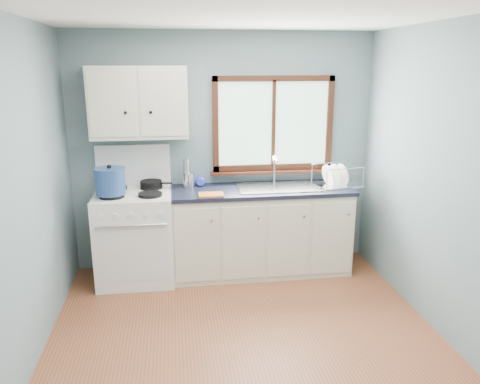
{
  "coord_description": "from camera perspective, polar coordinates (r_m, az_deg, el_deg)",
  "views": [
    {
      "loc": [
        -0.52,
        -3.12,
        2.16
      ],
      "look_at": [
        0.05,
        0.9,
        1.05
      ],
      "focal_mm": 35.0,
      "sensor_mm": 36.0,
      "label": 1
    }
  ],
  "objects": [
    {
      "name": "floor",
      "position": [
        3.83,
        1.23,
        -19.16
      ],
      "size": [
        3.2,
        3.6,
        0.02
      ],
      "primitive_type": "cube",
      "color": "brown",
      "rests_on": "ground"
    },
    {
      "name": "ceiling",
      "position": [
        3.18,
        1.51,
        21.62
      ],
      "size": [
        3.2,
        3.6,
        0.02
      ],
      "primitive_type": "cube",
      "color": "white",
      "rests_on": "wall_back"
    },
    {
      "name": "wall_back",
      "position": [
        5.04,
        -2.03,
        4.87
      ],
      "size": [
        3.2,
        0.02,
        2.5
      ],
      "primitive_type": "cube",
      "color": "slate",
      "rests_on": "ground"
    },
    {
      "name": "wall_front",
      "position": [
        1.68,
        12.07,
        -17.83
      ],
      "size": [
        3.2,
        0.02,
        2.5
      ],
      "primitive_type": "cube",
      "color": "slate",
      "rests_on": "ground"
    },
    {
      "name": "wall_left",
      "position": [
        3.43,
        -26.28,
        -1.72
      ],
      "size": [
        0.02,
        3.6,
        2.5
      ],
      "primitive_type": "cube",
      "color": "slate",
      "rests_on": "ground"
    },
    {
      "name": "wall_right",
      "position": [
        3.89,
        25.47,
        0.25
      ],
      "size": [
        0.02,
        3.6,
        2.5
      ],
      "primitive_type": "cube",
      "color": "slate",
      "rests_on": "ground"
    },
    {
      "name": "gas_range",
      "position": [
        4.9,
        -12.67,
        -4.97
      ],
      "size": [
        0.76,
        0.69,
        1.36
      ],
      "color": "white",
      "rests_on": "floor"
    },
    {
      "name": "base_cabinets",
      "position": [
        5.01,
        2.51,
        -5.18
      ],
      "size": [
        1.85,
        0.6,
        0.88
      ],
      "color": "beige",
      "rests_on": "floor"
    },
    {
      "name": "countertop",
      "position": [
        4.86,
        2.58,
        0.24
      ],
      "size": [
        1.89,
        0.64,
        0.04
      ],
      "primitive_type": "cube",
      "color": "black",
      "rests_on": "base_cabinets"
    },
    {
      "name": "sink",
      "position": [
        4.91,
        4.64,
        -0.15
      ],
      "size": [
        0.84,
        0.46,
        0.44
      ],
      "color": "silver",
      "rests_on": "countertop"
    },
    {
      "name": "window",
      "position": [
        5.05,
        4.09,
        7.45
      ],
      "size": [
        1.36,
        0.1,
        1.03
      ],
      "color": "#9EC6A8",
      "rests_on": "wall_back"
    },
    {
      "name": "upper_cabinets",
      "position": [
        4.77,
        -12.23,
        10.62
      ],
      "size": [
        0.95,
        0.35,
        0.7
      ],
      "color": "beige",
      "rests_on": "wall_back"
    },
    {
      "name": "skillet",
      "position": [
        4.9,
        -10.76,
        1.1
      ],
      "size": [
        0.35,
        0.26,
        0.04
      ],
      "rotation": [
        0.0,
        0.0,
        -0.22
      ],
      "color": "black",
      "rests_on": "gas_range"
    },
    {
      "name": "stockpot",
      "position": [
        4.62,
        -15.55,
        1.31
      ],
      "size": [
        0.32,
        0.32,
        0.29
      ],
      "rotation": [
        0.0,
        0.0,
        0.1
      ],
      "color": "navy",
      "rests_on": "gas_range"
    },
    {
      "name": "utensil_crock",
      "position": [
        4.9,
        -6.31,
        1.51
      ],
      "size": [
        0.16,
        0.16,
        0.39
      ],
      "rotation": [
        0.0,
        0.0,
        -0.43
      ],
      "color": "silver",
      "rests_on": "countertop"
    },
    {
      "name": "thermos",
      "position": [
        4.88,
        -6.58,
        2.28
      ],
      "size": [
        0.09,
        0.09,
        0.3
      ],
      "primitive_type": "cylinder",
      "rotation": [
        0.0,
        0.0,
        0.36
      ],
      "color": "silver",
      "rests_on": "countertop"
    },
    {
      "name": "soap_bottle",
      "position": [
        4.89,
        -4.86,
        2.04
      ],
      "size": [
        0.1,
        0.1,
        0.25
      ],
      "primitive_type": "imported",
      "rotation": [
        0.0,
        0.0,
        -0.08
      ],
      "color": "blue",
      "rests_on": "countertop"
    },
    {
      "name": "dish_towel",
      "position": [
        4.58,
        -3.55,
        -0.34
      ],
      "size": [
        0.25,
        0.18,
        0.02
      ],
      "primitive_type": "cube",
      "rotation": [
        0.0,
        0.0,
        -0.01
      ],
      "color": "#C36627",
      "rests_on": "countertop"
    },
    {
      "name": "dish_rack",
      "position": [
        5.05,
        11.63,
        1.45
      ],
      "size": [
        0.51,
        0.42,
        0.23
      ],
      "rotation": [
        0.0,
        0.0,
        0.2
      ],
      "color": "silver",
      "rests_on": "countertop"
    }
  ]
}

